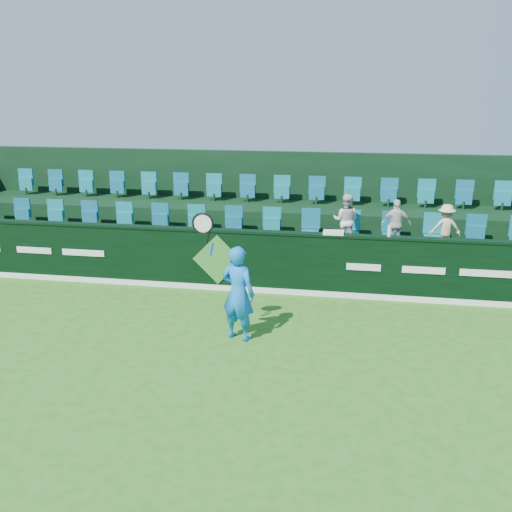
% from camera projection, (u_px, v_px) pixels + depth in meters
% --- Properties ---
extents(ground, '(60.00, 60.00, 0.00)m').
position_uv_depth(ground, '(159.00, 374.00, 8.80)').
color(ground, '#2A6818').
rests_on(ground, ground).
extents(sponsor_hoarding, '(16.00, 0.25, 1.35)m').
position_uv_depth(sponsor_hoarding, '(219.00, 259.00, 12.38)').
color(sponsor_hoarding, black).
rests_on(sponsor_hoarding, ground).
extents(stand_tier_front, '(16.00, 2.00, 0.80)m').
position_uv_depth(stand_tier_front, '(230.00, 257.00, 13.50)').
color(stand_tier_front, black).
rests_on(stand_tier_front, ground).
extents(stand_tier_back, '(16.00, 1.80, 1.30)m').
position_uv_depth(stand_tier_back, '(245.00, 228.00, 15.23)').
color(stand_tier_back, black).
rests_on(stand_tier_back, ground).
extents(stand_rear, '(16.00, 4.10, 2.60)m').
position_uv_depth(stand_rear, '(248.00, 204.00, 15.49)').
color(stand_rear, black).
rests_on(stand_rear, ground).
extents(seat_row_front, '(13.50, 0.50, 0.60)m').
position_uv_depth(seat_row_front, '(233.00, 225.00, 13.68)').
color(seat_row_front, '#137A87').
rests_on(seat_row_front, stand_tier_front).
extents(seat_row_back, '(13.50, 0.50, 0.60)m').
position_uv_depth(seat_row_back, '(247.00, 191.00, 15.24)').
color(seat_row_back, '#137A87').
rests_on(seat_row_back, stand_tier_back).
extents(tennis_player, '(1.15, 0.57, 2.31)m').
position_uv_depth(tennis_player, '(238.00, 292.00, 9.83)').
color(tennis_player, blue).
rests_on(tennis_player, ground).
extents(spectator_left, '(0.64, 0.53, 1.19)m').
position_uv_depth(spectator_left, '(346.00, 220.00, 12.79)').
color(spectator_left, silver).
rests_on(spectator_left, stand_tier_front).
extents(spectator_middle, '(0.67, 0.32, 1.11)m').
position_uv_depth(spectator_middle, '(396.00, 224.00, 12.62)').
color(spectator_middle, silver).
rests_on(spectator_middle, stand_tier_front).
extents(spectator_right, '(0.70, 0.44, 1.03)m').
position_uv_depth(spectator_right, '(445.00, 228.00, 12.46)').
color(spectator_right, beige).
rests_on(spectator_right, stand_tier_front).
extents(towel, '(0.42, 0.27, 0.06)m').
position_uv_depth(towel, '(333.00, 233.00, 11.78)').
color(towel, white).
rests_on(towel, sponsor_hoarding).
extents(drinks_bottle, '(0.07, 0.07, 0.24)m').
position_uv_depth(drinks_bottle, '(389.00, 231.00, 11.57)').
color(drinks_bottle, silver).
rests_on(drinks_bottle, sponsor_hoarding).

